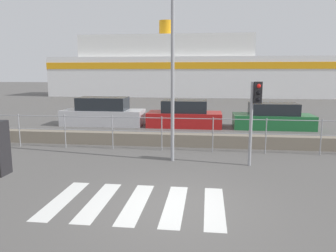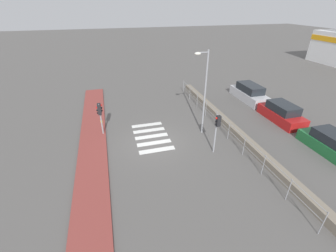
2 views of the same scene
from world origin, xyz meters
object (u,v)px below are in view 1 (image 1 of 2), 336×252
(traffic_light_far, at_px, (255,105))
(parked_car_red, at_px, (184,115))
(parked_car_silver, at_px, (103,113))
(streetlamp, at_px, (172,50))
(ferry_boat, at_px, (195,71))
(parked_car_green, at_px, (273,118))

(traffic_light_far, xyz_separation_m, parked_car_red, (-2.75, 7.32, -1.37))
(traffic_light_far, height_order, parked_car_silver, traffic_light_far)
(streetlamp, relative_size, ferry_boat, 0.16)
(traffic_light_far, distance_m, parked_car_green, 7.71)
(ferry_boat, distance_m, parked_car_red, 23.07)
(ferry_boat, height_order, parked_car_silver, ferry_boat)
(parked_car_red, bearing_deg, ferry_boat, 90.95)
(parked_car_red, xyz_separation_m, parked_car_green, (4.73, -0.00, -0.04))
(streetlamp, distance_m, ferry_boat, 30.15)
(traffic_light_far, height_order, streetlamp, streetlamp)
(streetlamp, bearing_deg, parked_car_green, 57.29)
(traffic_light_far, bearing_deg, ferry_boat, 95.92)
(traffic_light_far, height_order, ferry_boat, ferry_boat)
(ferry_boat, bearing_deg, traffic_light_far, -84.08)
(ferry_boat, xyz_separation_m, parked_car_silver, (-4.25, -22.93, -2.41))
(parked_car_silver, relative_size, parked_car_green, 1.10)
(ferry_boat, xyz_separation_m, parked_car_green, (5.11, -22.93, -2.50))
(streetlamp, distance_m, parked_car_green, 9.12)
(traffic_light_far, relative_size, parked_car_red, 0.67)
(parked_car_red, bearing_deg, parked_car_green, -0.00)
(parked_car_red, distance_m, parked_car_green, 4.73)
(streetlamp, bearing_deg, ferry_boat, 90.91)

